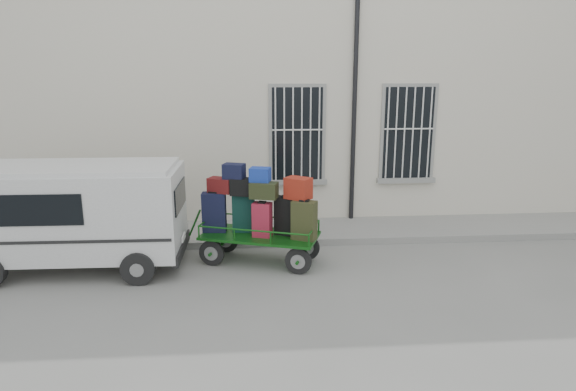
{
  "coord_description": "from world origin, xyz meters",
  "views": [
    {
      "loc": [
        -1.57,
        -9.17,
        3.82
      ],
      "look_at": [
        -0.77,
        1.0,
        1.25
      ],
      "focal_mm": 32.0,
      "sensor_mm": 36.0,
      "label": 1
    }
  ],
  "objects": [
    {
      "name": "ground",
      "position": [
        0.0,
        0.0,
        0.0
      ],
      "size": [
        80.0,
        80.0,
        0.0
      ],
      "primitive_type": "plane",
      "color": "slate",
      "rests_on": "ground"
    },
    {
      "name": "building",
      "position": [
        0.0,
        5.5,
        3.0
      ],
      "size": [
        24.0,
        5.15,
        6.0
      ],
      "color": "beige",
      "rests_on": "ground"
    },
    {
      "name": "sidewalk",
      "position": [
        0.0,
        2.2,
        0.07
      ],
      "size": [
        24.0,
        1.7,
        0.15
      ],
      "primitive_type": "cube",
      "color": "gray",
      "rests_on": "ground"
    },
    {
      "name": "luggage_cart",
      "position": [
        -1.38,
        0.51,
        1.01
      ],
      "size": [
        2.7,
        1.71,
        1.98
      ],
      "rotation": [
        0.0,
        0.0,
        -0.33
      ],
      "color": "black",
      "rests_on": "ground"
    },
    {
      "name": "van",
      "position": [
        -4.88,
        0.46,
        1.17
      ],
      "size": [
        4.1,
        1.91,
        2.04
      ],
      "rotation": [
        0.0,
        0.0,
        -0.02
      ],
      "color": "silver",
      "rests_on": "ground"
    }
  ]
}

